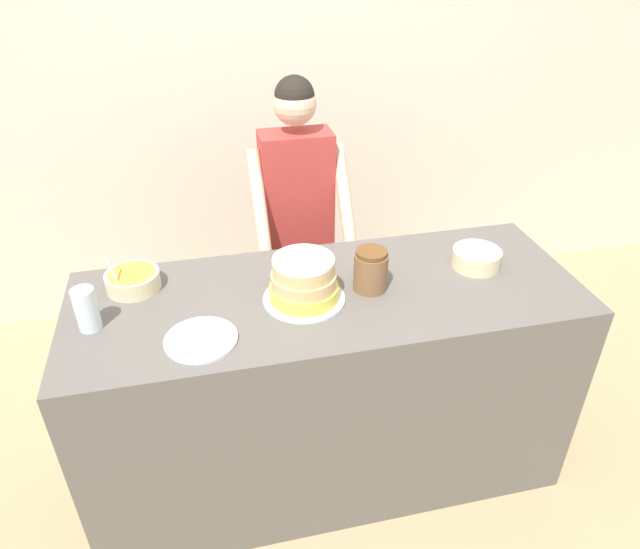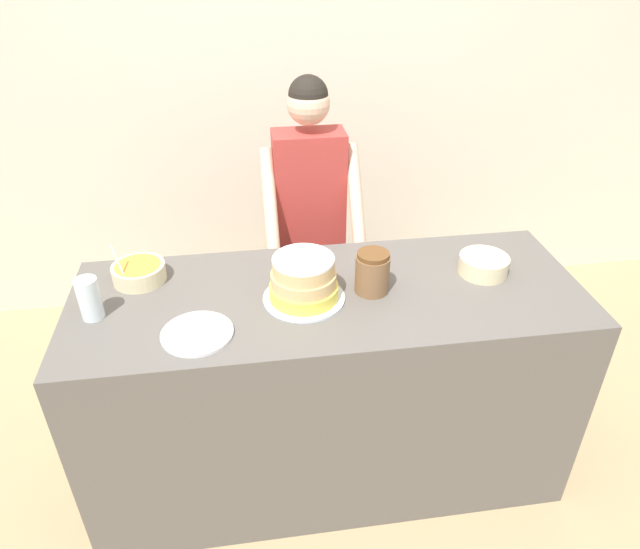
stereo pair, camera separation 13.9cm
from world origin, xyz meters
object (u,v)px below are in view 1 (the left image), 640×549
at_px(frosting_bowl_orange, 133,280).
at_px(stoneware_jar, 371,270).
at_px(person_baker, 297,206).
at_px(frosting_bowl_pink, 476,257).
at_px(drinking_glass, 86,309).
at_px(ceramic_plate, 201,339).
at_px(cake, 304,281).

xyz_separation_m(frosting_bowl_orange, stoneware_jar, (0.88, -0.20, 0.04)).
bearing_deg(person_baker, frosting_bowl_orange, -145.14).
relative_size(frosting_bowl_orange, frosting_bowl_pink, 1.05).
distance_m(frosting_bowl_pink, drinking_glass, 1.48).
xyz_separation_m(frosting_bowl_orange, ceramic_plate, (0.23, -0.38, -0.03)).
bearing_deg(frosting_bowl_orange, ceramic_plate, -58.62).
distance_m(frosting_bowl_pink, ceramic_plate, 1.14).
bearing_deg(frosting_bowl_pink, ceramic_plate, -167.81).
xyz_separation_m(ceramic_plate, stoneware_jar, (0.65, 0.18, 0.08)).
bearing_deg(frosting_bowl_pink, drinking_glass, -176.85).
distance_m(drinking_glass, stoneware_jar, 1.02).
relative_size(person_baker, drinking_glass, 10.14).
height_order(person_baker, cake, person_baker).
xyz_separation_m(person_baker, ceramic_plate, (-0.50, -0.89, -0.02)).
distance_m(drinking_glass, ceramic_plate, 0.41).
distance_m(person_baker, drinking_glass, 1.14).
xyz_separation_m(person_baker, frosting_bowl_pink, (0.61, -0.65, 0.01)).
bearing_deg(frosting_bowl_pink, person_baker, 133.01).
distance_m(ceramic_plate, stoneware_jar, 0.68).
xyz_separation_m(frosting_bowl_orange, drinking_glass, (-0.14, -0.22, 0.04)).
xyz_separation_m(frosting_bowl_pink, stoneware_jar, (-0.47, -0.06, 0.04)).
height_order(frosting_bowl_orange, frosting_bowl_pink, frosting_bowl_orange).
bearing_deg(drinking_glass, ceramic_plate, -23.39).
height_order(cake, ceramic_plate, cake).
relative_size(cake, stoneware_jar, 1.86).
height_order(drinking_glass, ceramic_plate, drinking_glass).
relative_size(cake, drinking_glass, 1.95).
distance_m(cake, frosting_bowl_orange, 0.66).
relative_size(frosting_bowl_pink, stoneware_jar, 1.18).
height_order(cake, drinking_glass, cake).
bearing_deg(drinking_glass, frosting_bowl_orange, 58.71).
distance_m(person_baker, ceramic_plate, 1.03).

